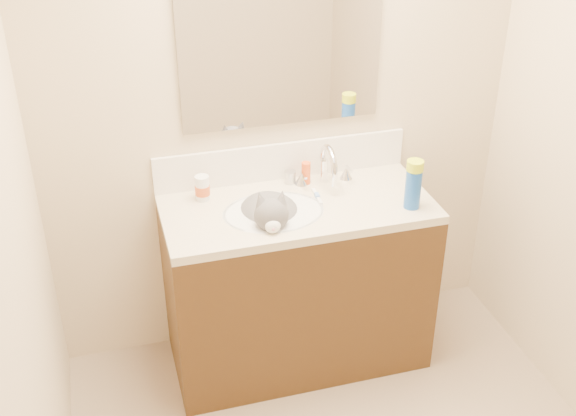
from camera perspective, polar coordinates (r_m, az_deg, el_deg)
room_shell at (r=2.09m, az=8.58°, el=2.44°), size 2.24×2.54×2.52m
vanity_cabinet at (r=3.43m, az=0.74°, el=-6.27°), size 1.20×0.55×0.82m
counter_slab at (r=3.20m, az=0.79°, el=-0.04°), size 1.20×0.55×0.04m
basin at (r=3.17m, az=-1.14°, el=-1.38°), size 0.45×0.36×0.14m
faucet at (r=3.31m, az=3.11°, el=3.12°), size 0.28×0.20×0.21m
cat at (r=3.15m, az=-1.43°, el=-0.76°), size 0.33×0.42×0.32m
backsplash at (r=3.37m, az=-0.48°, el=3.73°), size 1.20×0.02×0.18m
mirror at (r=3.15m, az=-0.52°, el=13.40°), size 0.90×0.02×0.80m
pill_bottle at (r=3.23m, az=-6.78°, el=1.60°), size 0.08×0.08×0.11m
pill_label at (r=3.23m, az=-6.77°, el=1.44°), size 0.08×0.08×0.04m
silver_jar at (r=3.35m, az=0.19°, el=2.46°), size 0.06×0.06×0.06m
amber_bottle at (r=3.34m, az=1.43°, el=2.79°), size 0.04×0.04×0.11m
toothbrush at (r=3.25m, az=2.31°, el=0.93°), size 0.02×0.14×0.01m
toothbrush_head at (r=3.24m, az=2.32°, el=0.99°), size 0.02×0.03×0.02m
spray_can at (r=3.17m, az=9.85°, el=1.60°), size 0.08×0.08×0.19m
spray_cap at (r=3.12m, az=10.02°, el=3.31°), size 0.08×0.08×0.04m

